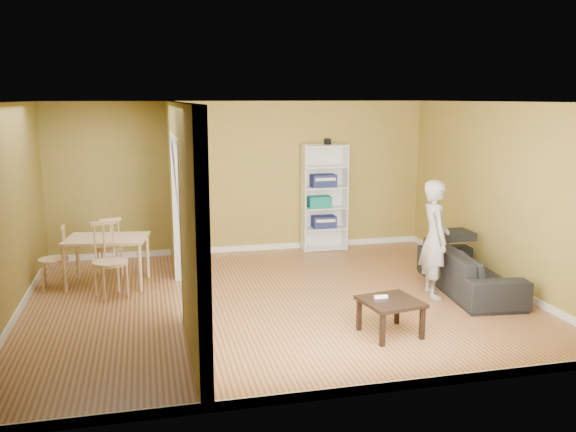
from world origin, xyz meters
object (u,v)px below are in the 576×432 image
at_px(bookshelf, 323,197).
at_px(chair_left, 53,258).
at_px(coffee_table, 390,305).
at_px(sofa, 469,263).
at_px(dining_table, 107,243).
at_px(chair_far, 109,245).
at_px(chair_near, 110,260).
at_px(person, 435,229).

xyz_separation_m(bookshelf, chair_left, (-4.36, -1.37, -0.48)).
relative_size(bookshelf, coffee_table, 3.02).
relative_size(sofa, coffee_table, 3.36).
bearing_deg(bookshelf, dining_table, -159.48).
xyz_separation_m(bookshelf, chair_far, (-3.62, -0.82, -0.48)).
xyz_separation_m(bookshelf, chair_near, (-3.55, -1.94, -0.42)).
height_order(person, chair_left, person).
bearing_deg(chair_near, person, -36.73).
bearing_deg(person, chair_left, 82.40).
bearing_deg(chair_near, sofa, -33.87).
relative_size(dining_table, chair_near, 1.09).
distance_m(coffee_table, chair_far, 4.56).
height_order(sofa, bookshelf, bookshelf).
bearing_deg(chair_far, person, 137.94).
bearing_deg(bookshelf, coffee_table, -95.75).
bearing_deg(chair_near, chair_far, 69.72).
bearing_deg(sofa, chair_far, 74.53).
bearing_deg(bookshelf, chair_far, -167.20).
distance_m(person, dining_table, 4.59).
xyz_separation_m(coffee_table, chair_near, (-3.15, 2.12, 0.16)).
relative_size(person, dining_table, 1.67).
xyz_separation_m(bookshelf, coffee_table, (-0.41, -4.05, -0.58)).
xyz_separation_m(dining_table, chair_near, (0.07, -0.58, -0.11)).
relative_size(bookshelf, chair_far, 2.05).
height_order(bookshelf, dining_table, bookshelf).
xyz_separation_m(dining_table, chair_far, (-0.00, 0.53, -0.17)).
distance_m(person, chair_near, 4.37).
bearing_deg(chair_near, dining_table, 72.86).
distance_m(sofa, bookshelf, 3.12).
relative_size(bookshelf, chair_near, 1.82).
bearing_deg(chair_left, dining_table, 89.50).
bearing_deg(bookshelf, sofa, -65.20).
relative_size(person, chair_left, 2.10).
height_order(bookshelf, chair_near, bookshelf).
bearing_deg(chair_left, chair_near, 53.24).
xyz_separation_m(person, chair_near, (-4.24, 0.97, -0.42)).
bearing_deg(dining_table, chair_near, -83.31).
relative_size(coffee_table, chair_near, 0.60).
height_order(person, chair_far, person).
distance_m(dining_table, chair_near, 0.59).
height_order(bookshelf, chair_far, bookshelf).
relative_size(chair_near, chair_far, 1.13).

